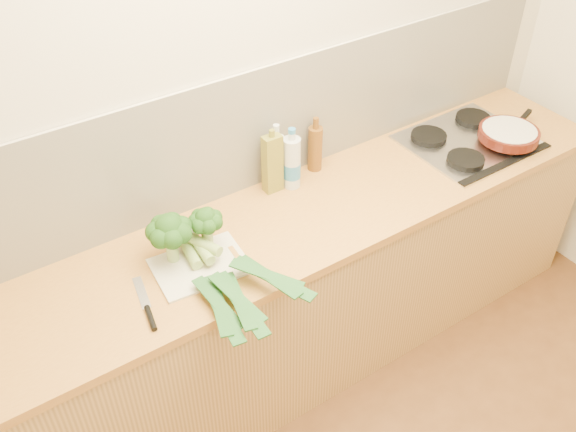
# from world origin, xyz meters

# --- Properties ---
(room_shell) EXTENTS (3.50, 3.50, 3.50)m
(room_shell) POSITION_xyz_m (0.00, 1.49, 1.17)
(room_shell) COLOR beige
(room_shell) RESTS_ON ground
(counter) EXTENTS (3.20, 0.62, 0.90)m
(counter) POSITION_xyz_m (0.00, 1.20, 0.45)
(counter) COLOR tan
(counter) RESTS_ON ground
(gas_hob) EXTENTS (0.58, 0.50, 0.04)m
(gas_hob) POSITION_xyz_m (1.02, 1.20, 0.91)
(gas_hob) COLOR silver
(gas_hob) RESTS_ON counter
(chopping_board) EXTENTS (0.36, 0.28, 0.01)m
(chopping_board) POSITION_xyz_m (-0.45, 1.16, 0.91)
(chopping_board) COLOR beige
(chopping_board) RESTS_ON counter
(broccoli_left) EXTENTS (0.17, 0.17, 0.21)m
(broccoli_left) POSITION_xyz_m (-0.52, 1.24, 1.05)
(broccoli_left) COLOR #92B268
(broccoli_left) RESTS_ON chopping_board
(broccoli_right) EXTENTS (0.13, 0.13, 0.18)m
(broccoli_right) POSITION_xyz_m (-0.37, 1.23, 1.04)
(broccoli_right) COLOR #92B268
(broccoli_right) RESTS_ON chopping_board
(leek_front) EXTENTS (0.15, 0.66, 0.04)m
(leek_front) POSITION_xyz_m (-0.47, 1.13, 0.93)
(leek_front) COLOR white
(leek_front) RESTS_ON chopping_board
(leek_mid) EXTENTS (0.12, 0.69, 0.04)m
(leek_mid) POSITION_xyz_m (-0.43, 1.11, 0.95)
(leek_mid) COLOR white
(leek_mid) RESTS_ON chopping_board
(leek_back) EXTENTS (0.29, 0.65, 0.04)m
(leek_back) POSITION_xyz_m (-0.38, 1.12, 0.97)
(leek_back) COLOR white
(leek_back) RESTS_ON chopping_board
(chefs_knife) EXTENTS (0.08, 0.28, 0.02)m
(chefs_knife) POSITION_xyz_m (-0.71, 1.05, 0.91)
(chefs_knife) COLOR silver
(chefs_knife) RESTS_ON counter
(skillet) EXTENTS (0.40, 0.28, 0.05)m
(skillet) POSITION_xyz_m (1.16, 1.09, 0.96)
(skillet) COLOR #4B150C
(skillet) RESTS_ON gas_hob
(oil_tin) EXTENTS (0.08, 0.05, 0.30)m
(oil_tin) POSITION_xyz_m (0.04, 1.41, 1.04)
(oil_tin) COLOR olive
(oil_tin) RESTS_ON counter
(glass_bottle) EXTENTS (0.07, 0.07, 0.29)m
(glass_bottle) POSITION_xyz_m (0.08, 1.44, 1.02)
(glass_bottle) COLOR silver
(glass_bottle) RESTS_ON counter
(amber_bottle) EXTENTS (0.06, 0.06, 0.26)m
(amber_bottle) POSITION_xyz_m (0.28, 1.44, 1.01)
(amber_bottle) COLOR brown
(amber_bottle) RESTS_ON counter
(water_bottle) EXTENTS (0.08, 0.08, 0.27)m
(water_bottle) POSITION_xyz_m (0.12, 1.39, 1.01)
(water_bottle) COLOR silver
(water_bottle) RESTS_ON counter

